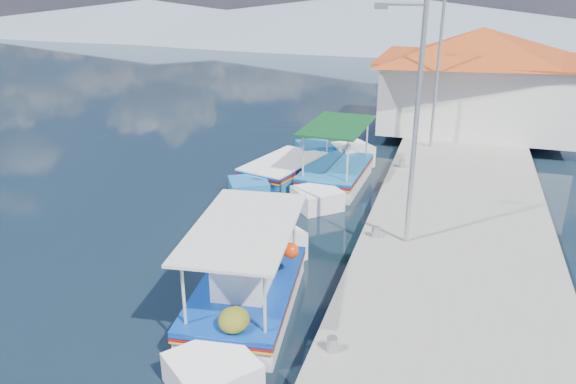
% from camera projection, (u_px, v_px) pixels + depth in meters
% --- Properties ---
extents(ground, '(160.00, 160.00, 0.00)m').
position_uv_depth(ground, '(213.00, 268.00, 14.02)').
color(ground, black).
rests_on(ground, ground).
extents(quay, '(5.00, 44.00, 0.50)m').
position_uv_depth(quay, '(460.00, 200.00, 17.61)').
color(quay, gray).
rests_on(quay, ground).
extents(bollards, '(0.20, 17.20, 0.30)m').
position_uv_depth(bollards, '(392.00, 190.00, 17.38)').
color(bollards, '#A5A8AD').
rests_on(bollards, quay).
extents(main_caique, '(2.60, 6.98, 2.31)m').
position_uv_depth(main_caique, '(248.00, 291.00, 12.14)').
color(main_caique, white).
rests_on(main_caique, ground).
extents(caique_green_canopy, '(2.11, 6.51, 2.44)m').
position_uv_depth(caique_green_canopy, '(336.00, 174.00, 19.63)').
color(caique_green_canopy, white).
rests_on(caique_green_canopy, ground).
extents(caique_blue_hull, '(2.84, 5.95, 1.10)m').
position_uv_depth(caique_blue_hull, '(284.00, 171.00, 20.10)').
color(caique_blue_hull, '#1C6AAB').
rests_on(caique_blue_hull, ground).
extents(harbor_building, '(10.49, 10.49, 4.40)m').
position_uv_depth(harbor_building, '(478.00, 76.00, 24.60)').
color(harbor_building, silver).
rests_on(harbor_building, quay).
extents(lamp_post_near, '(1.21, 0.14, 6.00)m').
position_uv_depth(lamp_post_near, '(413.00, 115.00, 13.13)').
color(lamp_post_near, '#A5A8AD').
rests_on(lamp_post_near, quay).
extents(lamp_post_far, '(1.21, 0.14, 6.00)m').
position_uv_depth(lamp_post_far, '(436.00, 63.00, 21.13)').
color(lamp_post_far, '#A5A8AD').
rests_on(lamp_post_far, quay).
extents(mountain_ridge, '(171.40, 96.00, 5.50)m').
position_uv_depth(mountain_ridge, '(478.00, 24.00, 61.19)').
color(mountain_ridge, slate).
rests_on(mountain_ridge, ground).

